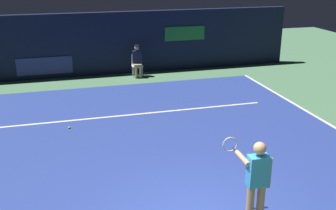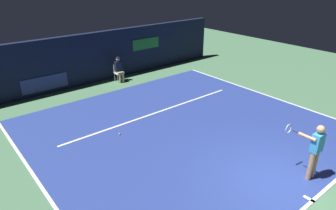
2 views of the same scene
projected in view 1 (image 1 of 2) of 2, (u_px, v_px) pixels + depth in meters
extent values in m
plane|color=#4C7A56|center=(150.00, 137.00, 11.31)|extent=(31.95, 31.95, 0.00)
cube|color=navy|center=(150.00, 137.00, 11.31)|extent=(10.75, 10.22, 0.01)
cube|color=white|center=(318.00, 118.00, 12.65)|extent=(0.10, 10.22, 0.01)
cube|color=white|center=(137.00, 114.00, 12.93)|extent=(8.39, 0.10, 0.01)
cube|color=#141933|center=(112.00, 43.00, 17.24)|extent=(15.87, 0.30, 2.60)
cube|color=navy|center=(45.00, 66.00, 16.65)|extent=(2.20, 0.04, 0.70)
cube|color=#1E6B2D|center=(185.00, 33.00, 17.80)|extent=(1.80, 0.04, 0.60)
cylinder|color=tan|center=(260.00, 207.00, 7.30)|extent=(0.14, 0.14, 0.92)
cylinder|color=tan|center=(250.00, 208.00, 7.25)|extent=(0.14, 0.14, 0.92)
cube|color=#338CD1|center=(258.00, 171.00, 7.03)|extent=(0.37, 0.23, 0.56)
sphere|color=tan|center=(260.00, 148.00, 6.89)|extent=(0.22, 0.22, 0.22)
cylinder|color=tan|center=(242.00, 158.00, 7.14)|extent=(0.11, 0.50, 0.09)
cylinder|color=tan|center=(269.00, 173.00, 7.12)|extent=(0.09, 0.09, 0.56)
cylinder|color=black|center=(236.00, 151.00, 7.41)|extent=(0.04, 0.30, 0.03)
torus|color=#B2B2B7|center=(230.00, 144.00, 7.67)|extent=(0.30, 0.03, 0.30)
cube|color=white|center=(137.00, 66.00, 17.02)|extent=(0.46, 0.43, 0.04)
cube|color=white|center=(136.00, 59.00, 17.13)|extent=(0.42, 0.06, 0.42)
cylinder|color=#B2B2B7|center=(133.00, 72.00, 16.90)|extent=(0.03, 0.03, 0.46)
cylinder|color=#B2B2B7|center=(142.00, 72.00, 16.98)|extent=(0.03, 0.03, 0.46)
cylinder|color=#B2B2B7|center=(132.00, 70.00, 17.22)|extent=(0.03, 0.03, 0.46)
cylinder|color=#B2B2B7|center=(141.00, 70.00, 17.29)|extent=(0.03, 0.03, 0.46)
cube|color=tan|center=(137.00, 65.00, 16.93)|extent=(0.34, 0.42, 0.14)
cylinder|color=tan|center=(136.00, 73.00, 16.84)|extent=(0.11, 0.11, 0.46)
cylinder|color=tan|center=(140.00, 73.00, 16.87)|extent=(0.11, 0.11, 0.46)
cube|color=#141933|center=(137.00, 57.00, 16.93)|extent=(0.35, 0.24, 0.52)
sphere|color=tan|center=(137.00, 48.00, 16.81)|extent=(0.20, 0.20, 0.20)
cylinder|color=#141933|center=(137.00, 46.00, 16.78)|extent=(0.19, 0.19, 0.04)
sphere|color=#CCE033|center=(69.00, 128.00, 11.82)|extent=(0.07, 0.07, 0.07)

